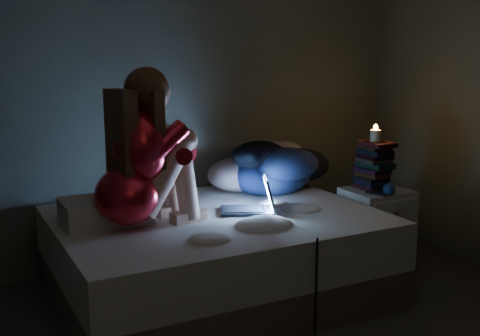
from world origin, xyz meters
TOP-DOWN VIEW (x-y plane):
  - wall_back at (0.00, 1.91)m, footprint 3.60×0.02m
  - bed at (-0.06, 1.10)m, footprint 1.86×1.39m
  - pillow at (-0.68, 1.24)m, footprint 0.47×0.34m
  - woman at (-0.61, 1.05)m, footprint 0.60×0.45m
  - laptop at (0.12, 1.05)m, footprint 0.39×0.34m
  - clothes_pile at (0.52, 1.46)m, footprint 0.67×0.56m
  - nightstand at (1.12, 1.04)m, footprint 0.42×0.37m
  - book_stack at (1.11, 1.07)m, footprint 0.19×0.25m
  - candle at (1.11, 1.07)m, footprint 0.07×0.07m
  - phone at (1.03, 0.94)m, footprint 0.12×0.16m
  - blue_orb at (1.08, 0.88)m, footprint 0.08×0.08m

SIDE VIEW (x-z plane):
  - bed at x=-0.06m, z-range 0.00..0.51m
  - nightstand at x=1.12m, z-range 0.00..0.54m
  - phone at x=1.03m, z-range 0.54..0.56m
  - pillow at x=-0.68m, z-range 0.51..0.65m
  - blue_orb at x=1.08m, z-range 0.54..0.62m
  - laptop at x=0.12m, z-range 0.51..0.74m
  - clothes_pile at x=0.52m, z-range 0.51..0.89m
  - book_stack at x=1.11m, z-range 0.54..0.87m
  - candle at x=1.11m, z-range 0.87..0.95m
  - woman at x=-0.61m, z-range 0.51..1.39m
  - wall_back at x=0.00m, z-range 0.00..2.60m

